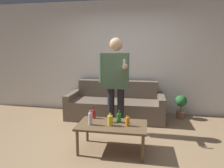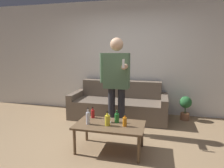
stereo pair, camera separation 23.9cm
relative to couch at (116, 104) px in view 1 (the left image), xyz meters
The scene contains 12 objects.
ground_plane 1.59m from the couch, 85.64° to the right, with size 16.00×16.00×0.00m, color #997A56.
wall_back 1.17m from the couch, 76.24° to the left, with size 8.00×0.06×2.70m.
couch is the anchor object (origin of this frame).
coffee_table 1.59m from the couch, 83.15° to the right, with size 1.04×0.59×0.42m.
bottle_orange 1.66m from the couch, 84.02° to the right, with size 0.08×0.08×0.21m.
bottle_green 1.67m from the couch, 94.44° to the right, with size 0.06×0.06×0.25m.
bottle_dark 1.38m from the couch, 96.58° to the right, with size 0.06×0.06×0.18m.
bottle_yellow 1.52m from the couch, 79.32° to the right, with size 0.07×0.07×0.19m.
bottle_red 1.67m from the couch, 75.14° to the right, with size 0.06×0.06×0.18m.
wine_glass_near 1.53m from the couch, 84.03° to the right, with size 0.07×0.07×0.15m.
person_standing_front 1.15m from the couch, 81.52° to the right, with size 0.54×0.45×1.75m.
potted_plant 1.48m from the couch, ahead, with size 0.26×0.26×0.53m.
Camera 1 is at (0.56, -2.85, 1.53)m, focal length 32.00 mm.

